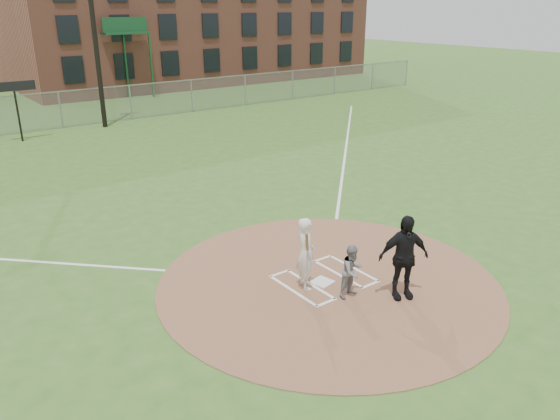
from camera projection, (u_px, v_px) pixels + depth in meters
ground at (328, 282)px, 13.51m from camera, size 140.00×140.00×0.00m
dirt_circle at (328, 282)px, 13.50m from camera, size 8.40×8.40×0.02m
home_plate at (322, 282)px, 13.43m from camera, size 0.56×0.56×0.03m
foul_line_first at (345, 152)px, 25.27m from camera, size 17.04×17.04×0.01m
catcher at (352, 271)px, 12.63m from camera, size 0.66×0.54×1.28m
umpire at (403, 257)px, 12.46m from camera, size 1.29×0.96×2.03m
batters_boxes at (324, 279)px, 13.61m from camera, size 2.08×1.88×0.01m
batter_at_plate at (306, 253)px, 12.92m from camera, size 0.85×1.03×1.80m
outfield_fence at (61, 110)px, 29.63m from camera, size 56.08×0.08×2.03m
light_pole at (91, 0)px, 28.01m from camera, size 1.20×0.30×12.22m
scoreboard_sign at (14, 93)px, 26.40m from camera, size 2.00×0.10×2.93m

